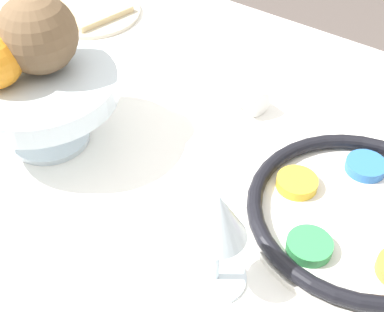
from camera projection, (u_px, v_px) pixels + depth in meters
name	position (u px, v px, depth m)	size (l,w,h in m)	color
dining_table	(168.00, 288.00, 1.05)	(1.51, 0.86, 0.78)	white
seder_plate	(359.00, 214.00, 0.67)	(0.28, 0.28, 0.03)	silver
wine_glass	(218.00, 222.00, 0.55)	(0.07, 0.07, 0.14)	silver
fruit_stand	(40.00, 93.00, 0.73)	(0.22, 0.22, 0.11)	silver
coconut	(37.00, 34.00, 0.70)	(0.11, 0.11, 0.11)	brown
bread_plate	(90.00, 11.00, 1.06)	(0.20, 0.20, 0.02)	beige
napkin_roll	(221.00, 78.00, 0.87)	(0.19, 0.09, 0.04)	white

